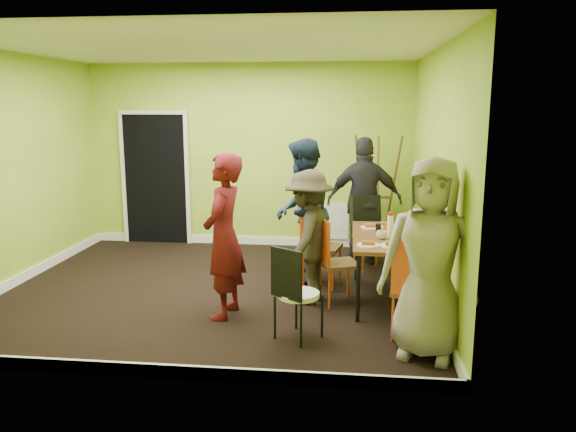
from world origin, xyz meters
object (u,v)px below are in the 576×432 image
Objects in this scene: dining_table at (393,240)px; chair_front_end at (415,284)px; chair_back_end at (366,217)px; person_left_near at (308,237)px; chair_left_far at (315,239)px; person_back_end at (365,201)px; person_front_end at (430,259)px; chair_bentwood at (294,289)px; orange_bottle at (385,229)px; thermos at (390,226)px; blue_bottle at (416,234)px; chair_left_near at (333,256)px; easel at (377,195)px; person_left_far at (302,211)px; person_standing at (224,236)px.

dining_table is 1.51× the size of chair_front_end.
person_left_near is at bearing 45.09° from chair_back_end.
person_back_end reaches higher than chair_left_far.
person_front_end is at bearing 57.58° from person_left_near.
chair_back_end is at bearing 108.12° from chair_bentwood.
person_back_end is (-0.20, 1.38, 0.09)m from orange_bottle.
thermos reaches higher than blue_bottle.
chair_left_near is 12.23× the size of orange_bottle.
dining_table is 2.18m from easel.
easel is 1.84m from person_left_far.
person_back_end is (0.78, 0.89, -0.01)m from person_left_far.
chair_left_near is 0.94m from blue_bottle.
chair_back_end is 0.56× the size of person_back_end.
person_front_end reaches higher than orange_bottle.
chair_left_far is (-0.90, 0.45, -0.11)m from dining_table.
person_standing is (-1.73, -0.67, -0.01)m from thermos.
blue_bottle is 1.57m from person_left_far.
person_left_near is at bearing 121.26° from chair_bentwood.
person_left_far is (-0.17, 0.16, 0.30)m from chair_left_far.
thermos is 0.13× the size of person_standing.
easel is at bearing 113.26° from chair_front_end.
orange_bottle is at bearing 123.64° from person_left_near.
chair_front_end is 1.09× the size of chair_bentwood.
dining_table is 1.25m from person_left_far.
person_front_end is at bearing 24.85° from chair_bentwood.
orange_bottle is (-0.30, 0.42, -0.05)m from blue_bottle.
chair_front_end is 2.14m from person_left_far.
person_back_end is at bearing 146.62° from chair_left_near.
chair_back_end is 0.55× the size of person_left_far.
chair_back_end is at bearing 149.46° from person_standing.
person_back_end is at bearing 99.34° from thermos.
chair_back_end is 12.43× the size of orange_bottle.
chair_back_end is at bearing 98.21° from orange_bottle.
person_standing is at bearing -169.26° from blue_bottle.
person_back_end reaches higher than chair_left_near.
easel is at bearing 91.39° from thermos.
chair_front_end is 1.97m from person_standing.
person_left_near is (-0.27, 0.01, 0.21)m from chair_left_near.
chair_left_far is 0.70× the size of person_left_near.
chair_bentwood is at bearing -155.96° from chair_front_end.
person_left_far is (-0.81, -0.72, 0.20)m from chair_back_end.
chair_left_near is 1.10m from chair_bentwood.
chair_left_near is at bearing 54.32° from chair_back_end.
person_left_near is (0.83, 0.51, -0.11)m from person_standing.
chair_back_end is at bearing 116.75° from person_front_end.
chair_left_near is at bearing 107.04° from chair_bentwood.
person_left_far is at bearing 149.98° from dining_table.
orange_bottle is (-0.09, 0.13, 0.09)m from dining_table.
blue_bottle is 1.87m from person_back_end.
person_standing is at bearing -158.87° from thermos.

